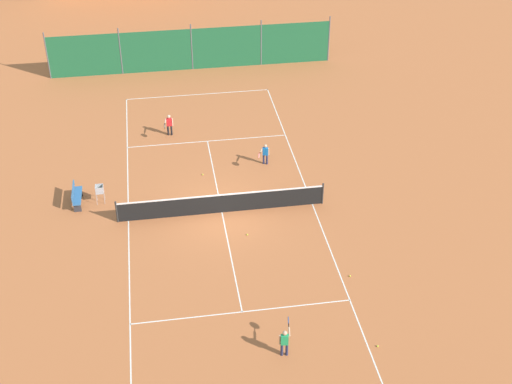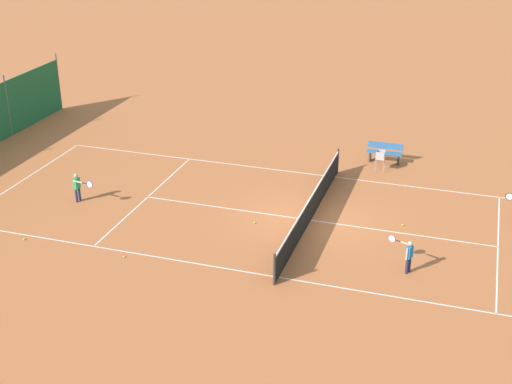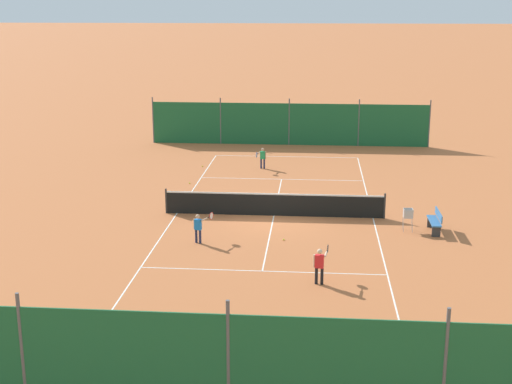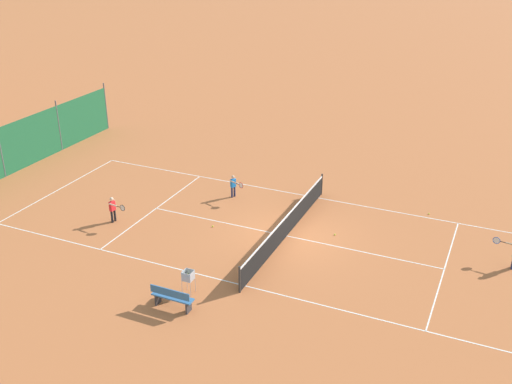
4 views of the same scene
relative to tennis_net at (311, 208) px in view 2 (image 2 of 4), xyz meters
The scene contains 11 objects.
ground_plane 0.50m from the tennis_net, ahead, with size 600.00×600.00×0.00m, color #BC6638.
court_line_markings 0.50m from the tennis_net, ahead, with size 8.25×23.85×0.01m.
tennis_net is the anchor object (origin of this frame).
player_far_service 8.75m from the tennis_net, 82.44° to the right, with size 0.49×0.94×1.13m.
player_near_service 4.48m from the tennis_net, 55.35° to the left, with size 0.65×0.86×1.10m.
tennis_ball_alley_right 3.27m from the tennis_net, 99.91° to the left, with size 0.07×0.07×0.07m, color #CCE033.
tennis_ball_by_net_right 9.92m from the tennis_net, 63.46° to the right, with size 0.07×0.07×0.07m, color #CCE033.
tennis_ball_near_corner 2.07m from the tennis_net, 64.59° to the right, with size 0.07×0.07×0.07m, color #CCE033.
tennis_ball_by_net_left 6.79m from the tennis_net, 48.78° to the right, with size 0.07×0.07×0.07m, color #CCE033.
ball_hopper 5.54m from the tennis_net, 162.90° to the left, with size 0.36×0.36×0.89m.
courtside_bench 6.56m from the tennis_net, 165.31° to the left, with size 0.36×1.50×0.84m.
Camera 2 is at (22.22, 5.12, 11.45)m, focal length 50.00 mm.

